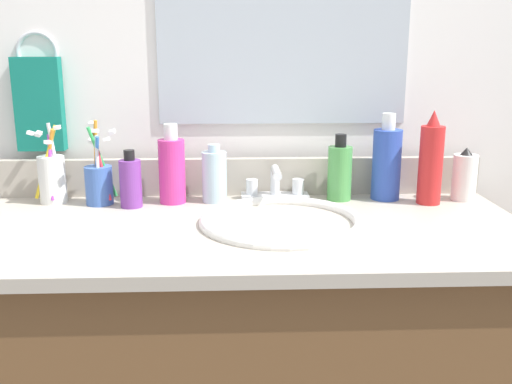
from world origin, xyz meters
The scene contains 17 objects.
countertop centered at (0.00, 0.00, 0.82)m, with size 1.16×0.54×0.03m, color #B2A899.
backsplash centered at (0.00, 0.26, 0.88)m, with size 1.16×0.02×0.09m, color #B2A899.
back_wall centered at (0.00, 0.32, 0.65)m, with size 2.26×0.04×1.30m, color white.
mirror_panel centered at (0.10, 0.30, 1.28)m, with size 0.60×0.01×0.56m, color #B2BCC6.
towel_ring centered at (-0.48, 0.30, 1.17)m, with size 0.10×0.10×0.01m, color silver.
hand_towel centered at (-0.48, 0.28, 1.05)m, with size 0.11×0.04×0.22m, color #147260.
sink_basin centered at (0.08, 0.01, 0.80)m, with size 0.34×0.34×0.11m.
faucet centered at (0.08, 0.20, 0.86)m, with size 0.16×0.10×0.08m.
bottle_cream_purple centered at (-0.25, 0.15, 0.89)m, with size 0.05×0.05×0.13m.
bottle_lotion_white centered at (0.52, 0.18, 0.89)m, with size 0.06×0.06×0.12m.
bottle_toner_green centered at (0.23, 0.20, 0.90)m, with size 0.06×0.06×0.16m.
bottle_spray_red centered at (0.43, 0.16, 0.93)m, with size 0.05×0.05×0.22m.
bottle_gel_clear centered at (-0.07, 0.19, 0.90)m, with size 0.06×0.06×0.14m.
bottle_soap_pink centered at (-0.16, 0.19, 0.91)m, with size 0.06×0.06×0.18m.
bottle_shampoo_blue centered at (0.34, 0.20, 0.92)m, with size 0.07×0.07×0.20m.
cup_blue_plastic centered at (-0.33, 0.18, 0.89)m, with size 0.07×0.08×0.19m.
cup_white_ceramic centered at (-0.44, 0.20, 0.89)m, with size 0.07×0.07×0.19m.
Camera 1 is at (-0.02, -1.14, 1.19)m, focal length 41.17 mm.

